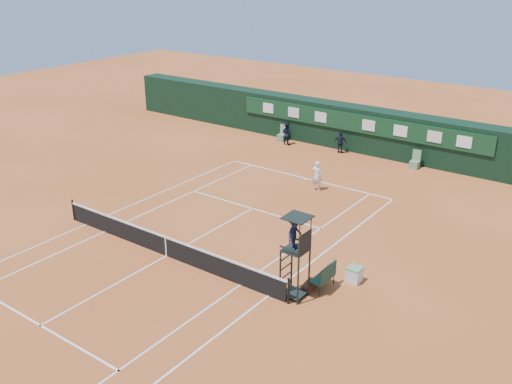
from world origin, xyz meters
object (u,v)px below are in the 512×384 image
(tennis_net, at_px, (166,246))
(player_bench, at_px, (325,276))
(umpire_chair, at_px, (295,240))
(player, at_px, (317,176))
(cooler, at_px, (354,274))

(tennis_net, height_order, player_bench, same)
(umpire_chair, height_order, player, umpire_chair)
(tennis_net, relative_size, umpire_chair, 3.77)
(umpire_chair, relative_size, player_bench, 2.85)
(player_bench, height_order, player, player)
(cooler, bearing_deg, tennis_net, -159.15)
(player, bearing_deg, tennis_net, 77.86)
(umpire_chair, distance_m, player, 11.36)
(cooler, distance_m, player, 9.99)
(tennis_net, relative_size, cooler, 20.00)
(player_bench, bearing_deg, tennis_net, -166.02)
(umpire_chair, relative_size, cooler, 5.30)
(umpire_chair, xyz_separation_m, cooler, (1.38, 2.38, -2.13))
(player_bench, distance_m, player, 10.53)
(tennis_net, height_order, cooler, tennis_net)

